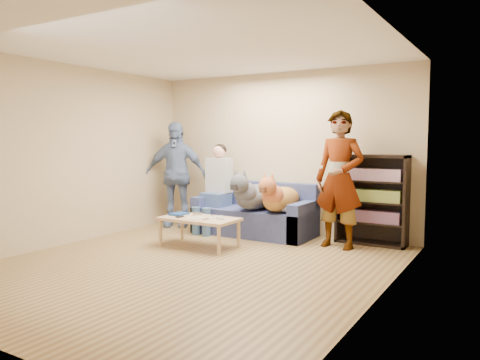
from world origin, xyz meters
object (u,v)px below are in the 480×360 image
Objects in this scene: camera_silver at (197,214)px; person_standing_left at (175,174)px; person_standing_right at (339,180)px; dog_gray at (253,195)px; sofa at (255,217)px; bookshelf at (372,198)px; person_seated at (216,185)px; notebook_blue at (179,214)px; dog_tan at (279,197)px; coffee_table at (199,221)px.

person_standing_left is at bearing 140.46° from camera_silver.
person_standing_right is 1.42m from dog_gray.
dog_gray is at bearing -70.92° from sofa.
sofa is (-1.47, 0.23, -0.68)m from person_standing_right.
person_standing_left is 16.58× the size of camera_silver.
camera_silver is 0.06× the size of sofa.
person_seated is at bearing -171.73° from bookshelf.
person_seated is at bearing -22.99° from person_standing_left.
notebook_blue is 0.20× the size of dog_gray.
person_standing_right is 2.36m from notebook_blue.
sofa reaches higher than notebook_blue.
camera_silver is 0.09× the size of dog_gray.
person_standing_right is 7.39× the size of notebook_blue.
dog_tan is at bearing 45.04° from camera_silver.
person_standing_left is at bearing 175.94° from dog_gray.
camera_silver is 0.08× the size of bookshelf.
person_standing_left reaches higher than bookshelf.
bookshelf is (2.03, 1.45, 0.31)m from coffee_table.
dog_tan is (2.05, -0.10, -0.26)m from person_standing_left.
sofa is at bearing 10.57° from person_seated.
person_standing_right is at bearing -8.92° from sofa.
dog_tan is (0.88, 0.88, 0.20)m from camera_silver.
camera_silver is at bearing -116.93° from dog_gray.
camera_silver is at bearing -148.63° from person_standing_right.
person_seated is 2.51m from bookshelf.
sofa is 0.67m from dog_tan.
dog_tan is 1.28m from coffee_table.
coffee_table is (0.40, -0.05, -0.06)m from notebook_blue.
coffee_table is at bearing -62.65° from person_standing_left.
dog_gray is at bearing 72.12° from coffee_table.
coffee_table is (-0.23, -1.21, 0.09)m from sofa.
person_seated is at bearing 175.77° from dog_tan.
person_seated is at bearing 108.60° from camera_silver.
dog_gray is 1.07m from coffee_table.
bookshelf is at bearing 8.27° from person_seated.
bookshelf reaches higher than dog_tan.
person_standing_left is at bearing 130.73° from notebook_blue.
person_standing_right is 1.63m from sofa.
camera_silver is (0.28, 0.07, 0.01)m from notebook_blue.
bookshelf is (1.28, 0.45, 0.03)m from dog_tan.
person_seated reaches higher than dog_tan.
dog_tan is (0.44, 0.02, -0.01)m from dog_gray.
person_seated is 1.24m from coffee_table.
person_standing_left reaches higher than sofa.
person_standing_right is 2.08m from camera_silver.
person_standing_right is 1.63× the size of dog_tan.
notebook_blue is 0.20× the size of bookshelf.
person_seated is 1.34× the size of coffee_table.
dog_gray is at bearing 63.07° from camera_silver.
person_standing_right is 1.05× the size of person_standing_left.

